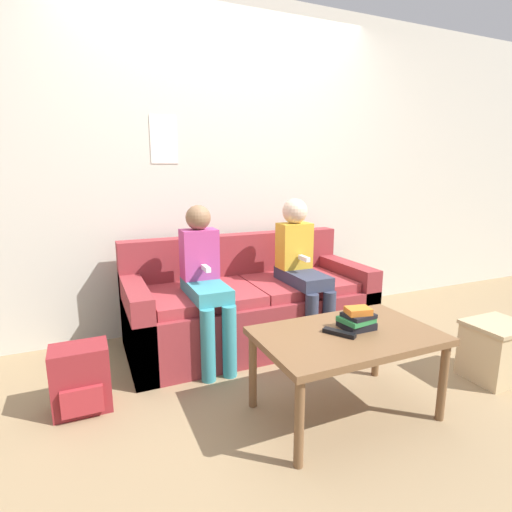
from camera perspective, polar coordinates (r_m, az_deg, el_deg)
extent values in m
plane|color=#937A56|center=(2.72, 3.25, -15.88)|extent=(10.00, 10.00, 0.00)
cube|color=beige|center=(3.32, -4.42, 12.46)|extent=(8.00, 0.06, 2.60)
cube|color=white|center=(3.16, -13.04, 15.87)|extent=(0.20, 0.00, 0.35)
cube|color=maroon|center=(3.03, -0.77, -8.76)|extent=(1.79, 0.78, 0.40)
cube|color=maroon|center=(3.20, -3.02, -0.31)|extent=(1.79, 0.14, 0.39)
cube|color=maroon|center=(2.81, -16.68, -9.29)|extent=(0.14, 0.78, 0.56)
cube|color=maroon|center=(3.39, 12.20, -5.30)|extent=(0.14, 0.78, 0.56)
cube|color=#A1343A|center=(2.81, -7.55, -5.56)|extent=(0.73, 0.62, 0.07)
cube|color=#A1343A|center=(3.08, 5.87, -3.88)|extent=(0.73, 0.62, 0.07)
cube|color=brown|center=(2.16, 12.90, -11.08)|extent=(0.93, 0.59, 0.04)
cylinder|color=brown|center=(1.87, 6.18, -22.70)|extent=(0.04, 0.04, 0.42)
cylinder|color=brown|center=(2.36, 25.13, -16.03)|extent=(0.04, 0.04, 0.42)
cylinder|color=brown|center=(2.26, -0.46, -16.08)|extent=(0.04, 0.04, 0.42)
cylinder|color=brown|center=(2.67, 16.86, -11.95)|extent=(0.04, 0.04, 0.42)
cylinder|color=teal|center=(2.51, -6.88, -12.56)|extent=(0.09, 0.09, 0.47)
cylinder|color=teal|center=(2.55, -3.81, -12.09)|extent=(0.09, 0.09, 0.47)
cube|color=teal|center=(2.66, -7.18, -4.74)|extent=(0.23, 0.49, 0.09)
cube|color=#B73D7F|center=(2.73, -8.11, 0.29)|extent=(0.24, 0.16, 0.34)
sphere|color=#8C6647|center=(2.69, -8.26, 5.45)|extent=(0.17, 0.17, 0.17)
cube|color=white|center=(2.61, -7.16, -1.77)|extent=(0.03, 0.12, 0.03)
cylinder|color=#33384C|center=(2.79, 7.90, -9.99)|extent=(0.09, 0.09, 0.47)
cylinder|color=#33384C|center=(2.86, 10.33, -9.49)|extent=(0.09, 0.09, 0.47)
cube|color=#33384C|center=(2.94, 6.66, -3.07)|extent=(0.23, 0.49, 0.09)
cube|color=gold|center=(3.01, 5.47, 1.49)|extent=(0.24, 0.16, 0.34)
sphere|color=beige|center=(2.97, 5.57, 6.38)|extent=(0.19, 0.19, 0.19)
cube|color=white|center=(2.89, 6.89, -0.34)|extent=(0.03, 0.12, 0.03)
cube|color=black|center=(2.11, 11.80, -10.70)|extent=(0.12, 0.17, 0.02)
cube|color=black|center=(2.21, 14.15, -9.47)|extent=(0.16, 0.15, 0.04)
cube|color=#2D8442|center=(2.19, 14.11, -8.78)|extent=(0.18, 0.16, 0.03)
cube|color=black|center=(2.19, 14.44, -8.20)|extent=(0.16, 0.15, 0.02)
cube|color=orange|center=(2.17, 14.40, -7.59)|extent=(0.14, 0.12, 0.03)
cube|color=#CCB284|center=(2.96, 31.01, -11.73)|extent=(0.34, 0.29, 0.34)
cube|color=tan|center=(2.90, 31.40, -8.43)|extent=(0.36, 0.31, 0.02)
cube|color=maroon|center=(2.44, -23.73, -15.69)|extent=(0.29, 0.20, 0.37)
cube|color=#A52A30|center=(2.37, -23.55, -18.53)|extent=(0.21, 0.03, 0.15)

